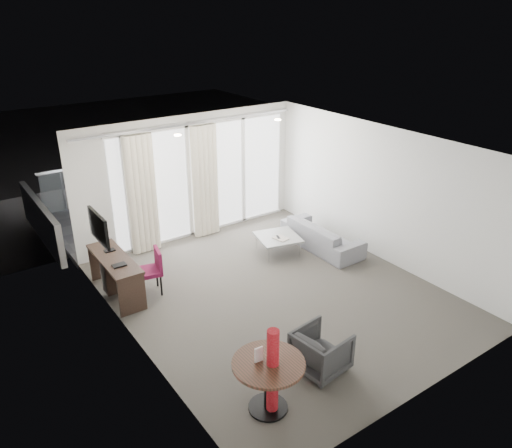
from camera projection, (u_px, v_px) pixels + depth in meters
floor at (276, 293)px, 8.64m from camera, size 5.00×6.00×0.00m
ceiling at (278, 147)px, 7.59m from camera, size 5.00×6.00×0.00m
wall_left at (131, 267)px, 6.81m from camera, size 0.00×6.00×2.60m
wall_right at (382, 194)px, 9.42m from camera, size 0.00×6.00×2.60m
wall_front at (431, 310)px, 5.87m from camera, size 5.00×0.00×2.60m
window_panel at (203, 179)px, 10.55m from camera, size 4.00×0.02×2.38m
window_frame at (204, 179)px, 10.54m from camera, size 4.10×0.06×2.44m
curtain_left at (142, 195)px, 9.67m from camera, size 0.60×0.20×2.38m
curtain_right at (205, 182)px, 10.40m from camera, size 0.60×0.20×2.38m
curtain_track at (191, 124)px, 9.77m from camera, size 4.80×0.04×0.04m
downlight_a at (178, 135)px, 8.32m from camera, size 0.12×0.12×0.02m
downlight_b at (278, 120)px, 9.42m from camera, size 0.12×0.12×0.02m
desk at (116, 276)px, 8.49m from camera, size 0.47×1.50×0.70m
tv at (98, 228)px, 7.90m from camera, size 0.05×0.80×0.50m
desk_chair at (149, 272)px, 8.51m from camera, size 0.51×0.49×0.80m
round_table at (268, 386)px, 6.05m from camera, size 1.06×1.06×0.71m
menu_card at (259, 360)px, 5.92m from camera, size 0.11×0.03×0.20m
red_lamp at (273, 372)px, 5.93m from camera, size 0.28×0.28×1.18m
tub_armchair at (321, 351)px, 6.73m from camera, size 0.74×0.73×0.61m
coffee_table at (278, 244)px, 10.00m from camera, size 0.96×0.96×0.36m
remote at (278, 238)px, 9.86m from camera, size 0.09×0.16×0.02m
magazine at (281, 239)px, 9.83m from camera, size 0.26×0.31×0.02m
sofa at (322, 235)px, 10.18m from camera, size 0.72×1.85×0.54m
terrace_slab at (175, 212)px, 12.20m from camera, size 5.60×3.00×0.12m
rattan_chair_a at (205, 193)px, 12.04m from camera, size 0.72×0.72×0.81m
rattan_chair_b at (217, 182)px, 12.75m from camera, size 0.60×0.60×0.85m
rattan_table at (219, 202)px, 11.84m from camera, size 0.55×0.55×0.55m
balustrade at (149, 175)px, 13.06m from camera, size 5.50×0.06×1.05m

